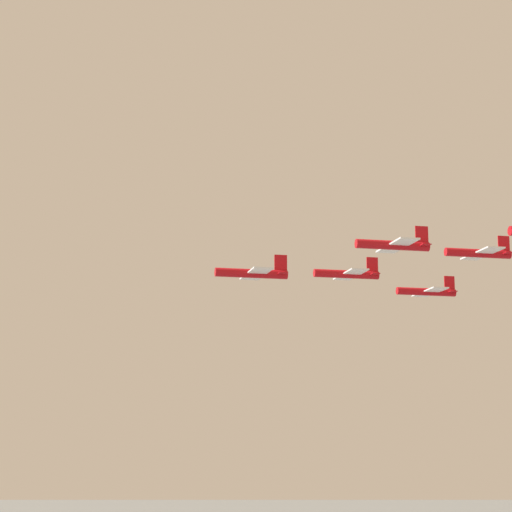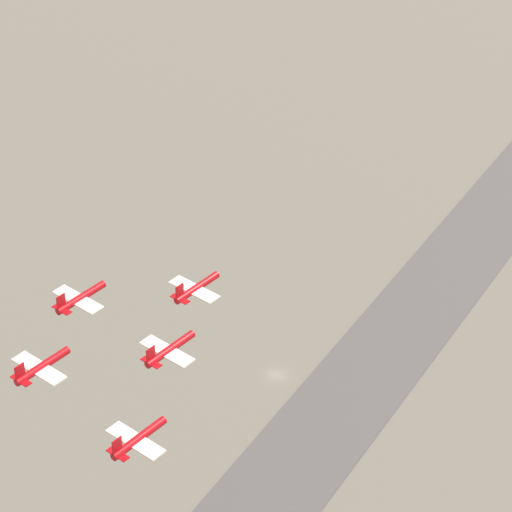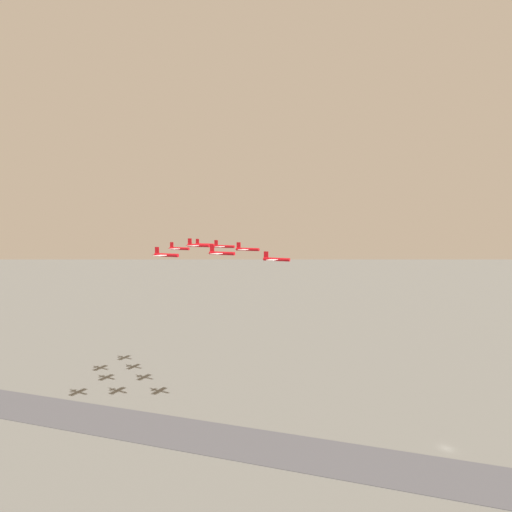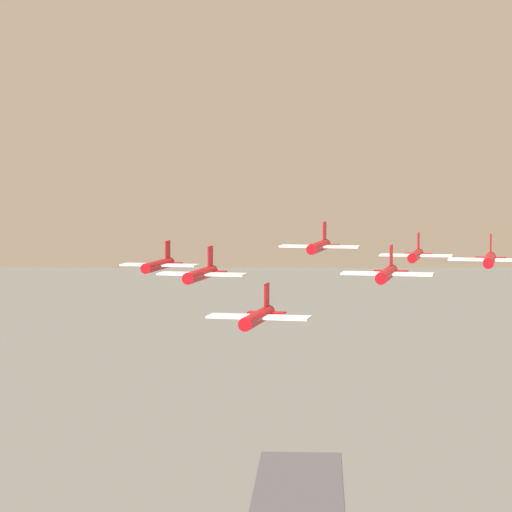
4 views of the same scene
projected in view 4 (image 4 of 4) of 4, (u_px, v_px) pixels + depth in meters
jet_0 at (258, 317)px, 108.69m from camera, size 9.99×9.44×3.33m
jet_1 at (387, 273)px, 122.50m from camera, size 9.99×9.44×3.33m
jet_2 at (201, 274)px, 126.74m from camera, size 9.99×9.44×3.33m
jet_3 at (490, 259)px, 136.49m from camera, size 9.99×9.44×3.33m
jet_4 at (319, 246)px, 140.61m from camera, size 9.99×9.44×3.33m
jet_5 at (159, 265)px, 145.01m from camera, size 9.99×9.44×3.33m
jet_7 at (416, 255)px, 154.77m from camera, size 9.99×9.44×3.33m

